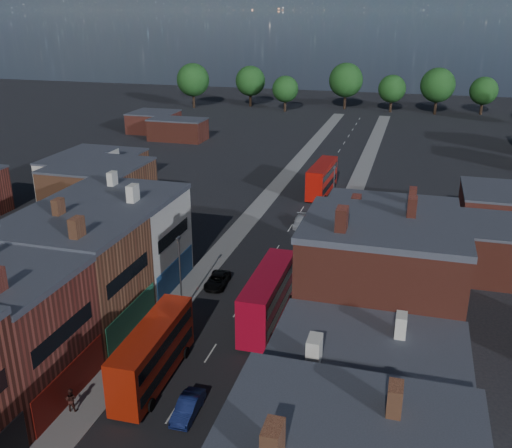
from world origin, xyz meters
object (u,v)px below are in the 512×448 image
Objects in this scene: bus_1 at (268,296)px; car_3 at (301,222)px; bus_2 at (322,178)px; car_1 at (188,407)px; ped_1 at (71,400)px; car_2 at (217,280)px; bus_0 at (153,352)px.

bus_1 is 2.66× the size of car_3.
bus_1 is 1.01× the size of bus_2.
bus_1 is 15.01m from car_1.
ped_1 is at bearing -122.96° from bus_1.
car_1 reaches higher than car_2.
car_1 is 41.26m from car_3.
bus_0 is at bearing -91.31° from car_2.
car_3 is 2.42× the size of ped_1.
car_2 is at bearing 91.26° from bus_0.
bus_2 reaches higher than car_3.
bus_1 is at bearing -84.44° from bus_2.
bus_2 is 2.57× the size of car_2.
ped_1 is at bearing -102.69° from car_2.
ped_1 is (-8.83, -58.73, -1.69)m from bus_2.
ped_1 is (-8.53, -2.03, 0.37)m from car_1.
bus_0 is 2.73× the size of car_1.
car_3 is at bearing -108.98° from ped_1.
ped_1 is at bearing -95.66° from bus_2.
car_1 is (-2.26, -14.68, -2.11)m from bus_1.
ped_1 is (-4.30, -5.27, -1.58)m from bus_0.
bus_0 is 5.67m from car_1.
car_3 reaches higher than car_2.
bus_2 is 2.64× the size of car_3.
car_3 is (5.00, 20.59, 0.01)m from car_2.
bus_2 reaches higher than ped_1.
bus_1 reaches higher than car_3.
car_1 reaches higher than car_3.
car_1 is 8.77m from ped_1.
bus_0 is 38.31m from car_3.
car_2 is 21.19m from car_3.
car_2 is (-0.78, 17.43, -1.98)m from bus_0.
ped_1 is (-10.79, -16.71, -1.75)m from bus_1.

